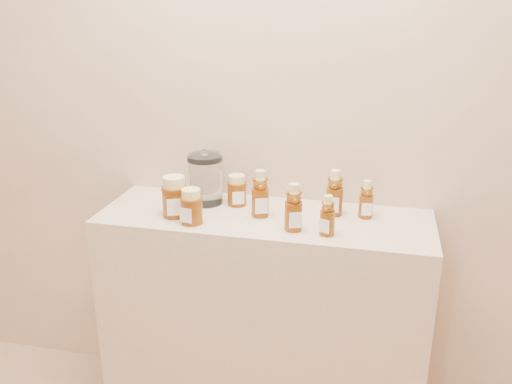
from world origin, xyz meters
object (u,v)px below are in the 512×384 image
(display_table, at_px, (264,323))
(bear_bottle_front_left, at_px, (294,204))
(honey_jar_left, at_px, (175,196))
(bear_bottle_back_left, at_px, (260,190))
(glass_canister, at_px, (205,177))

(display_table, bearing_deg, bear_bottle_front_left, -39.09)
(bear_bottle_front_left, height_order, honey_jar_left, bear_bottle_front_left)
(display_table, height_order, honey_jar_left, honey_jar_left)
(bear_bottle_back_left, distance_m, bear_bottle_front_left, 0.17)
(bear_bottle_front_left, distance_m, glass_canister, 0.41)
(bear_bottle_back_left, relative_size, honey_jar_left, 1.31)
(bear_bottle_front_left, bearing_deg, display_table, 118.15)
(bear_bottle_front_left, height_order, glass_canister, glass_canister)
(honey_jar_left, height_order, glass_canister, glass_canister)
(display_table, xyz_separation_m, honey_jar_left, (-0.31, -0.07, 0.52))
(display_table, distance_m, glass_canister, 0.61)
(bear_bottle_front_left, distance_m, honey_jar_left, 0.43)
(bear_bottle_back_left, bearing_deg, display_table, -11.97)
(bear_bottle_back_left, height_order, bear_bottle_front_left, bear_bottle_back_left)
(bear_bottle_front_left, bearing_deg, bear_bottle_back_left, 121.91)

